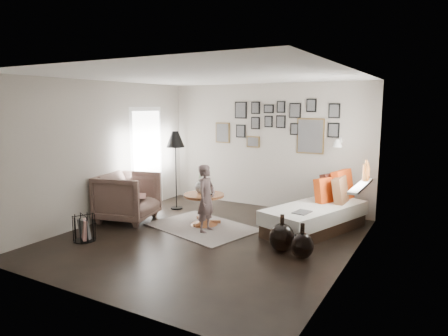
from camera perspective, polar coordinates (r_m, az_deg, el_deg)
The scene contains 23 objects.
ground at distance 6.65m, azimuth -2.54°, elevation -9.97°, with size 4.80×4.80×0.00m, color black.
wall_back at distance 8.46m, azimuth 6.06°, elevation 3.12°, with size 4.50×4.50×0.00m, color #A29A8E.
wall_front at distance 4.53m, azimuth -19.00°, elevation -2.45°, with size 4.50×4.50×0.00m, color #A29A8E.
wall_left at distance 7.77m, azimuth -16.83°, elevation 2.26°, with size 4.80×4.80×0.00m, color #A29A8E.
wall_right at distance 5.50m, azimuth 17.65°, elevation -0.42°, with size 4.80×4.80×0.00m, color #A29A8E.
ceiling at distance 6.30m, azimuth -2.70°, elevation 12.99°, with size 4.80×4.80×0.00m, color white.
door_left at distance 8.66m, azimuth -10.95°, elevation 1.47°, with size 0.00×2.14×2.14m.
window_right at distance 6.88m, azimuth 19.23°, elevation -1.79°, with size 0.15×1.32×1.30m.
gallery_wall at distance 8.30m, azimuth 7.89°, elevation 6.04°, with size 2.74×0.03×1.08m.
wall_sconce at distance 7.70m, azimuth 15.93°, elevation 3.46°, with size 0.18×0.36×0.16m.
rug at distance 7.21m, azimuth -3.15°, elevation -8.39°, with size 1.82×1.27×0.01m, color beige.
pedestal_table at distance 7.28m, azimuth -2.87°, elevation -6.10°, with size 0.73×0.73×0.57m.
vase at distance 7.23m, azimuth -3.35°, elevation -2.39°, with size 0.21×0.21×0.52m.
candles at distance 7.12m, azimuth -2.15°, elevation -2.80°, with size 0.13×0.13×0.27m.
daybed at distance 7.16m, azimuth 13.09°, elevation -6.28°, with size 1.48×2.17×0.99m.
magazine_on_daybed at distance 6.53m, azimuth 11.09°, elevation -6.22°, with size 0.22×0.30×0.02m, color black.
armchair at distance 7.71m, azimuth -13.57°, elevation -4.06°, with size 0.96×0.99×0.90m, color brown.
armchair_cushion at distance 7.72m, azimuth -13.16°, elevation -3.81°, with size 0.41×0.41×0.10m, color silver.
floor_lamp at distance 8.26m, azimuth -6.96°, elevation 3.68°, with size 0.38×0.38×1.63m.
magazine_basket at distance 6.85m, azimuth -19.35°, elevation -8.09°, with size 0.45×0.45×0.42m.
demijohn_large at distance 6.06m, azimuth 8.26°, elevation -9.78°, with size 0.38×0.38×0.56m.
demijohn_small at distance 5.85m, azimuth 11.07°, elevation -10.81°, with size 0.33×0.33×0.51m.
child at distance 6.82m, azimuth -2.54°, elevation -4.38°, with size 0.43×0.28×1.17m, color brown.
Camera 1 is at (3.35, -5.32, 2.16)m, focal length 32.00 mm.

